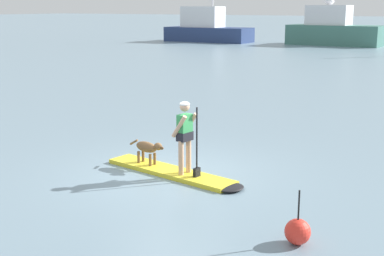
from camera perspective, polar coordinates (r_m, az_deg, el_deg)
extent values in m
plane|color=slate|center=(12.52, -2.39, -4.89)|extent=(400.00, 400.00, 0.00)
cube|color=yellow|center=(12.51, -2.39, -4.68)|extent=(3.54, 1.18, 0.10)
ellipsoid|color=black|center=(11.47, 4.10, -6.35)|extent=(0.65, 0.72, 0.10)
cylinder|color=tan|center=(12.18, -0.37, -2.95)|extent=(0.12, 0.12, 0.80)
cylinder|color=tan|center=(11.99, -1.18, -3.22)|extent=(0.12, 0.12, 0.80)
cube|color=black|center=(11.96, -0.78, -0.88)|extent=(0.27, 0.39, 0.20)
cube|color=#338C4C|center=(11.91, -0.78, 0.10)|extent=(0.25, 0.37, 0.58)
sphere|color=tan|center=(11.82, -0.79, 2.29)|extent=(0.22, 0.22, 0.22)
ellipsoid|color=white|center=(11.80, -0.79, 2.58)|extent=(0.23, 0.23, 0.11)
cylinder|color=tan|center=(12.04, -0.20, 0.47)|extent=(0.43, 0.15, 0.54)
cylinder|color=tan|center=(11.76, -1.39, 0.16)|extent=(0.43, 0.15, 0.54)
cylinder|color=black|center=(11.76, 0.52, -1.55)|extent=(0.04, 0.04, 1.58)
cube|color=black|center=(11.95, 0.51, -4.75)|extent=(0.11, 0.19, 0.20)
ellipsoid|color=brown|center=(12.87, -4.90, -2.03)|extent=(0.68, 0.31, 0.26)
ellipsoid|color=brown|center=(12.59, -3.65, -1.98)|extent=(0.24, 0.19, 0.18)
ellipsoid|color=#503923|center=(12.52, -3.28, -2.15)|extent=(0.13, 0.10, 0.08)
cylinder|color=brown|center=(13.15, -6.23, -1.51)|extent=(0.27, 0.09, 0.18)
cylinder|color=brown|center=(12.87, -4.01, -3.29)|extent=(0.07, 0.07, 0.29)
cylinder|color=brown|center=(12.76, -4.49, -3.43)|extent=(0.07, 0.07, 0.29)
cylinder|color=brown|center=(13.13, -5.25, -2.98)|extent=(0.07, 0.07, 0.29)
cylinder|color=brown|center=(13.03, -5.73, -3.12)|extent=(0.07, 0.07, 0.29)
cube|color=navy|center=(59.18, 1.76, 9.97)|extent=(9.59, 3.42, 1.56)
cube|color=silver|center=(59.47, 1.16, 11.81)|extent=(4.32, 2.54, 2.23)
cylinder|color=silver|center=(59.47, 1.16, 11.89)|extent=(3.35, 0.17, 0.14)
cube|color=#3F7266|center=(55.62, 15.00, 9.57)|extent=(9.23, 3.58, 1.97)
cube|color=silver|center=(55.76, 14.43, 11.61)|extent=(4.18, 2.62, 1.93)
ellipsoid|color=white|center=(55.75, 14.50, 12.96)|extent=(0.90, 0.90, 0.60)
sphere|color=red|center=(9.06, 11.23, -10.83)|extent=(0.43, 0.43, 0.43)
cylinder|color=black|center=(8.89, 11.36, -8.07)|extent=(0.03, 0.03, 0.50)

